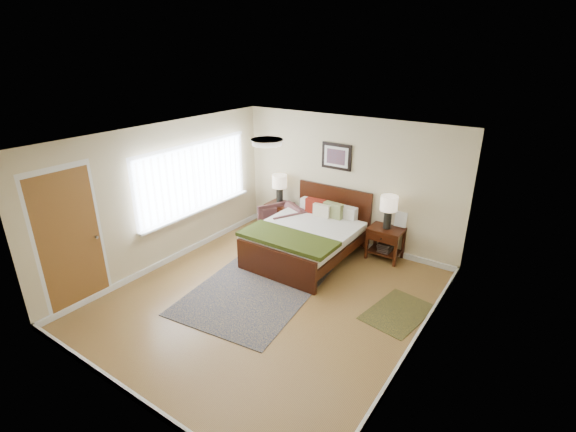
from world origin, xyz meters
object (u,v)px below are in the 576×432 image
at_px(bed, 308,232).
at_px(rug_persian, 255,290).
at_px(nightstand_left, 279,209).
at_px(nightstand_right, 385,240).
at_px(lamp_right, 389,207).
at_px(armchair, 282,224).
at_px(lamp_left, 279,184).

xyz_separation_m(bed, rug_persian, (-0.11, -1.44, -0.51)).
height_order(nightstand_left, nightstand_right, nightstand_right).
relative_size(lamp_right, rug_persian, 0.25).
bearing_deg(bed, rug_persian, -94.40).
bearing_deg(rug_persian, lamp_right, 52.90).
distance_m(bed, lamp_right, 1.51).
height_order(lamp_right, armchair, lamp_right).
relative_size(nightstand_left, lamp_left, 0.97).
relative_size(lamp_left, rug_persian, 0.25).
bearing_deg(lamp_left, rug_persian, -64.16).
relative_size(nightstand_left, armchair, 0.77).
xyz_separation_m(lamp_left, rug_persian, (1.08, -2.22, -1.00)).
height_order(nightstand_right, lamp_left, lamp_left).
distance_m(bed, nightstand_left, 1.41).
xyz_separation_m(nightstand_left, lamp_right, (2.37, 0.02, 0.56)).
bearing_deg(armchair, rug_persian, -41.36).
bearing_deg(lamp_left, bed, -33.40).
bearing_deg(nightstand_right, armchair, -168.89).
relative_size(bed, rug_persian, 0.83).
bearing_deg(armchair, lamp_left, 156.25).
relative_size(lamp_left, lamp_right, 1.00).
distance_m(nightstand_right, lamp_right, 0.66).
distance_m(nightstand_left, armchair, 0.53).
bearing_deg(lamp_right, nightstand_left, -179.50).
xyz_separation_m(armchair, rug_persian, (0.73, -1.81, -0.34)).
height_order(bed, nightstand_left, bed).
xyz_separation_m(lamp_left, lamp_right, (2.37, 0.00, 0.01)).
height_order(bed, armchair, bed).
distance_m(bed, armchair, 0.94).
distance_m(lamp_right, rug_persian, 2.77).
xyz_separation_m(bed, nightstand_right, (1.19, 0.77, -0.14)).
bearing_deg(lamp_left, lamp_right, 0.00).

